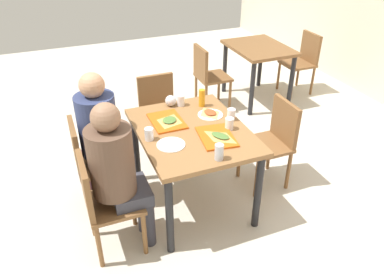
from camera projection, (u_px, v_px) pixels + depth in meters
ground_plane at (192, 201)px, 3.50m from camera, size 10.00×10.00×0.02m
main_table at (192, 139)px, 3.16m from camera, size 1.11×0.87×0.76m
chair_near_left at (90, 159)px, 3.20m from camera, size 0.40×0.40×0.84m
chair_near_right at (102, 199)px, 2.77m from camera, size 0.40×0.40×0.84m
chair_far_side at (274, 138)px, 3.50m from camera, size 0.40×0.40×0.84m
chair_left_end at (159, 109)px, 3.99m from camera, size 0.40×0.40×0.84m
person_in_red at (103, 131)px, 3.12m from camera, size 0.32×0.42×1.25m
person_in_brown_jacket at (117, 168)px, 2.68m from camera, size 0.32×0.42×1.25m
tray_red_near at (167, 121)px, 3.20m from camera, size 0.36×0.26×0.02m
tray_red_far at (216, 137)px, 2.99m from camera, size 0.39×0.30×0.02m
paper_plate_center at (210, 115)px, 3.31m from camera, size 0.22×0.22×0.01m
paper_plate_near_edge at (171, 145)px, 2.89m from camera, size 0.22×0.22×0.01m
pizza_slice_a at (169, 120)px, 3.18m from camera, size 0.25×0.24×0.02m
pizza_slice_b at (220, 136)px, 2.96m from camera, size 0.26×0.22×0.02m
pizza_slice_c at (210, 113)px, 3.31m from camera, size 0.19×0.15×0.02m
plastic_cup_a at (231, 114)px, 3.22m from camera, size 0.07×0.07×0.10m
plastic_cup_b at (149, 134)px, 2.94m from camera, size 0.07×0.07×0.10m
plastic_cup_c at (181, 100)px, 3.45m from camera, size 0.07×0.07×0.10m
plastic_cup_d at (229, 124)px, 3.08m from camera, size 0.07×0.07×0.10m
soda_can at (219, 152)px, 2.71m from camera, size 0.07×0.07×0.12m
condiment_bottle at (202, 98)px, 3.42m from camera, size 0.06×0.06×0.16m
foil_bundle at (171, 101)px, 3.44m from camera, size 0.10×0.10×0.10m
handbag at (88, 170)px, 3.66m from camera, size 0.33×0.18×0.28m
background_table at (258, 56)px, 5.00m from camera, size 0.90×0.70×0.76m
background_chair_near at (207, 73)px, 4.84m from camera, size 0.40×0.40×0.84m
background_chair_far at (303, 59)px, 5.31m from camera, size 0.40×0.40×0.84m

